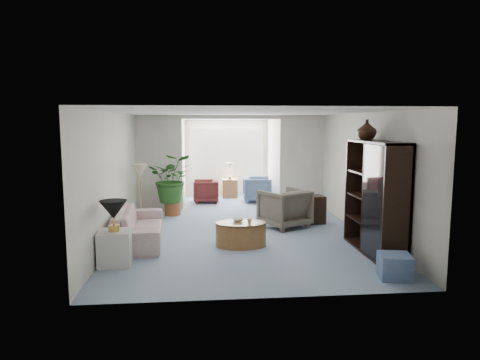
{
  "coord_description": "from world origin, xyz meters",
  "views": [
    {
      "loc": [
        -0.84,
        -8.38,
        2.28
      ],
      "look_at": [
        0.0,
        0.6,
        1.1
      ],
      "focal_mm": 32.33,
      "sensor_mm": 36.0,
      "label": 1
    }
  ],
  "objects": [
    {
      "name": "side_table_dark",
      "position": [
        1.72,
        1.18,
        0.32
      ],
      "size": [
        0.59,
        0.49,
        0.64
      ],
      "primitive_type": "cube",
      "rotation": [
        0.0,
        0.0,
        0.14
      ],
      "color": "black",
      "rests_on": "ground"
    },
    {
      "name": "table_lamp",
      "position": [
        -2.23,
        -1.43,
        0.91
      ],
      "size": [
        0.44,
        0.44,
        0.3
      ],
      "primitive_type": "cone",
      "color": "black",
      "rests_on": "end_table"
    },
    {
      "name": "framed_picture",
      "position": [
        2.46,
        -0.1,
        1.7
      ],
      "size": [
        0.04,
        0.5,
        0.4
      ],
      "primitive_type": "cube",
      "color": "#BFAE98"
    },
    {
      "name": "sunroom_chair_blue",
      "position": [
        0.83,
        4.06,
        0.36
      ],
      "size": [
        0.83,
        0.81,
        0.73
      ],
      "primitive_type": "imported",
      "rotation": [
        0.0,
        0.0,
        1.53
      ],
      "color": "slate",
      "rests_on": "ground"
    },
    {
      "name": "cabinet_urn",
      "position": [
        2.23,
        -0.63,
        2.17
      ],
      "size": [
        0.36,
        0.36,
        0.37
      ],
      "primitive_type": "imported",
      "color": "black",
      "rests_on": "entertainment_cabinet"
    },
    {
      "name": "floor_lamp",
      "position": [
        -2.17,
        1.31,
        1.25
      ],
      "size": [
        0.36,
        0.36,
        0.28
      ],
      "primitive_type": "cone",
      "color": "beige",
      "rests_on": "ground"
    },
    {
      "name": "sofa",
      "position": [
        -2.03,
        -0.08,
        0.32
      ],
      "size": [
        1.0,
        2.24,
        0.64
      ],
      "primitive_type": "imported",
      "rotation": [
        0.0,
        0.0,
        1.64
      ],
      "color": "beige",
      "rests_on": "ground"
    },
    {
      "name": "sunroom_chair_maroon",
      "position": [
        -0.67,
        4.06,
        0.33
      ],
      "size": [
        0.75,
        0.73,
        0.66
      ],
      "primitive_type": "imported",
      "rotation": [
        0.0,
        0.0,
        -1.61
      ],
      "color": "#551E1D",
      "rests_on": "ground"
    },
    {
      "name": "shelf_clutter",
      "position": [
        2.18,
        -1.52,
        1.09
      ],
      "size": [
        0.3,
        0.6,
        1.06
      ],
      "color": "black",
      "rests_on": "entertainment_cabinet"
    },
    {
      "name": "plant_pot",
      "position": [
        -1.53,
        2.38,
        0.16
      ],
      "size": [
        0.4,
        0.4,
        0.32
      ],
      "primitive_type": "cylinder",
      "color": "brown",
      "rests_on": "ground"
    },
    {
      "name": "back_header",
      "position": [
        0.0,
        3.0,
        2.45
      ],
      "size": [
        2.6,
        0.12,
        0.1
      ],
      "primitive_type": "cube",
      "color": "silver",
      "rests_on": "back_pier_left"
    },
    {
      "name": "wingback_chair",
      "position": [
        1.02,
        0.88,
        0.42
      ],
      "size": [
        1.24,
        1.25,
        0.85
      ],
      "primitive_type": "imported",
      "rotation": [
        0.0,
        0.0,
        3.63
      ],
      "color": "#665E51",
      "rests_on": "ground"
    },
    {
      "name": "coffee_bowl",
      "position": [
        -0.14,
        -0.43,
        0.48
      ],
      "size": [
        0.27,
        0.27,
        0.05
      ],
      "primitive_type": "imported",
      "rotation": [
        0.0,
        0.0,
        0.32
      ],
      "color": "silver",
      "rests_on": "coffee_table"
    },
    {
      "name": "floor",
      "position": [
        0.0,
        0.0,
        0.0
      ],
      "size": [
        6.0,
        6.0,
        0.0
      ],
      "primitive_type": "plane",
      "color": "#8B9AB8",
      "rests_on": "ground"
    },
    {
      "name": "coffee_cup",
      "position": [
        0.06,
        -0.63,
        0.49
      ],
      "size": [
        0.12,
        0.12,
        0.09
      ],
      "primitive_type": "imported",
      "rotation": [
        0.0,
        0.0,
        0.32
      ],
      "color": "#B7B6A0",
      "rests_on": "coffee_table"
    },
    {
      "name": "sunroom_table",
      "position": [
        0.08,
        4.81,
        0.29
      ],
      "size": [
        0.48,
        0.38,
        0.57
      ],
      "primitive_type": "cube",
      "rotation": [
        0.0,
        0.0,
        -0.04
      ],
      "color": "olive",
      "rests_on": "ground"
    },
    {
      "name": "ottoman",
      "position": [
        2.03,
        -2.44,
        0.18
      ],
      "size": [
        0.53,
        0.53,
        0.36
      ],
      "primitive_type": "cube",
      "rotation": [
        0.0,
        0.0,
        -0.2
      ],
      "color": "slate",
      "rests_on": "ground"
    },
    {
      "name": "window_pane",
      "position": [
        0.0,
        5.18,
        1.4
      ],
      "size": [
        2.2,
        0.02,
        1.5
      ],
      "primitive_type": "cube",
      "color": "white"
    },
    {
      "name": "sunroom_floor",
      "position": [
        0.0,
        4.1,
        0.0
      ],
      "size": [
        2.6,
        2.6,
        0.0
      ],
      "primitive_type": "plane",
      "color": "#8B9AB8",
      "rests_on": "ground"
    },
    {
      "name": "back_pier_right",
      "position": [
        1.9,
        3.0,
        1.25
      ],
      "size": [
        1.2,
        0.12,
        2.5
      ],
      "primitive_type": "cube",
      "color": "silver",
      "rests_on": "ground"
    },
    {
      "name": "window_blinds",
      "position": [
        0.0,
        5.15,
        1.4
      ],
      "size": [
        2.2,
        0.02,
        1.5
      ],
      "primitive_type": "cube",
      "color": "white"
    },
    {
      "name": "end_table",
      "position": [
        -2.23,
        -1.43,
        0.28
      ],
      "size": [
        0.54,
        0.54,
        0.56
      ],
      "primitive_type": "cube",
      "rotation": [
        0.0,
        0.0,
        0.07
      ],
      "color": "silver",
      "rests_on": "ground"
    },
    {
      "name": "coffee_table",
      "position": [
        -0.09,
        -0.53,
        0.23
      ],
      "size": [
        1.2,
        1.2,
        0.45
      ],
      "primitive_type": "cylinder",
      "rotation": [
        0.0,
        0.0,
        0.32
      ],
      "color": "olive",
      "rests_on": "ground"
    },
    {
      "name": "entertainment_cabinet",
      "position": [
        2.23,
        -1.13,
        0.99
      ],
      "size": [
        0.48,
        1.78,
        1.98
      ],
      "primitive_type": "cube",
      "color": "black",
      "rests_on": "ground"
    },
    {
      "name": "house_plant",
      "position": [
        -1.53,
        2.38,
        0.93
      ],
      "size": [
        1.1,
        0.95,
        1.22
      ],
      "primitive_type": "imported",
      "color": "#23521C",
      "rests_on": "plant_pot"
    },
    {
      "name": "back_pier_left",
      "position": [
        -1.9,
        3.0,
        1.25
      ],
      "size": [
        1.2,
        0.12,
        2.5
      ],
      "primitive_type": "cube",
      "color": "silver",
      "rests_on": "ground"
    }
  ]
}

